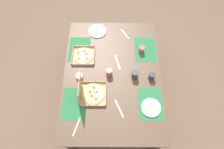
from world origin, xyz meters
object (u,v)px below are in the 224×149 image
at_px(plate_far_left, 97,31).
at_px(cup_dark, 141,50).
at_px(condiment_bowl, 79,76).
at_px(cup_clear_left, 109,72).
at_px(cup_clear_right, 135,75).
at_px(plate_near_right, 150,108).
at_px(pizza_box_corner_right, 83,56).
at_px(pizza_box_edge_far, 90,93).
at_px(cup_red, 152,76).

distance_m(plate_far_left, cup_dark, 0.63).
relative_size(cup_dark, condiment_bowl, 1.12).
xyz_separation_m(cup_clear_left, cup_clear_right, (-0.03, -0.29, 0.00)).
height_order(plate_far_left, cup_clear_left, cup_clear_left).
xyz_separation_m(plate_near_right, cup_clear_left, (0.39, 0.44, 0.04)).
bearing_deg(condiment_bowl, cup_dark, -64.07).
xyz_separation_m(pizza_box_corner_right, cup_dark, (0.07, -0.70, 0.03)).
bearing_deg(condiment_bowl, pizza_box_edge_far, -146.77).
xyz_separation_m(pizza_box_corner_right, cup_clear_right, (-0.28, -0.60, 0.04)).
height_order(plate_far_left, cup_red, cup_red).
distance_m(plate_near_right, cup_red, 0.35).
bearing_deg(cup_clear_right, plate_far_left, 34.12).
xyz_separation_m(cup_dark, cup_clear_left, (-0.31, 0.39, 0.01)).
bearing_deg(cup_clear_left, plate_near_right, -132.21).
xyz_separation_m(pizza_box_corner_right, plate_near_right, (-0.64, -0.75, -0.00)).
bearing_deg(cup_clear_right, pizza_box_edge_far, 113.87).
bearing_deg(plate_far_left, cup_dark, -120.00).
height_order(plate_far_left, condiment_bowl, condiment_bowl).
distance_m(pizza_box_corner_right, cup_red, 0.84).
distance_m(plate_far_left, cup_red, 0.93).
bearing_deg(cup_red, condiment_bowl, 89.39).
xyz_separation_m(pizza_box_edge_far, cup_red, (0.20, -0.67, -0.00)).
bearing_deg(cup_dark, pizza_box_corner_right, 95.56).
relative_size(plate_far_left, cup_dark, 2.57).
bearing_deg(plate_far_left, pizza_box_edge_far, 177.54).
distance_m(pizza_box_edge_far, plate_near_right, 0.65).
xyz_separation_m(pizza_box_edge_far, plate_far_left, (0.87, -0.04, -0.04)).
distance_m(pizza_box_corner_right, cup_clear_right, 0.66).
distance_m(pizza_box_corner_right, plate_far_left, 0.41).
relative_size(cup_clear_left, condiment_bowl, 1.25).
height_order(plate_near_right, condiment_bowl, condiment_bowl).
height_order(pizza_box_corner_right, cup_clear_right, cup_clear_right).
xyz_separation_m(plate_far_left, condiment_bowl, (-0.66, 0.17, 0.01)).
height_order(plate_near_right, cup_clear_right, cup_clear_right).
bearing_deg(pizza_box_edge_far, cup_dark, -46.28).
bearing_deg(cup_red, pizza_box_corner_right, 69.68).
distance_m(cup_red, cup_clear_right, 0.19).
distance_m(pizza_box_edge_far, cup_dark, 0.81).
height_order(cup_clear_right, condiment_bowl, cup_clear_right).
xyz_separation_m(plate_near_right, plate_far_left, (1.02, 0.60, -0.00)).
distance_m(cup_red, condiment_bowl, 0.81).
xyz_separation_m(pizza_box_corner_right, condiment_bowl, (-0.28, 0.02, 0.01)).
bearing_deg(condiment_bowl, cup_red, -90.61).
bearing_deg(condiment_bowl, cup_clear_right, -89.43).
relative_size(pizza_box_corner_right, plate_near_right, 1.29).
bearing_deg(cup_clear_left, pizza_box_edge_far, 141.03).
relative_size(pizza_box_corner_right, cup_clear_left, 2.78).
xyz_separation_m(plate_near_right, cup_clear_right, (0.36, 0.15, 0.04)).
bearing_deg(cup_clear_left, cup_clear_right, -96.11).
xyz_separation_m(cup_red, cup_clear_right, (0.01, 0.19, 0.01)).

